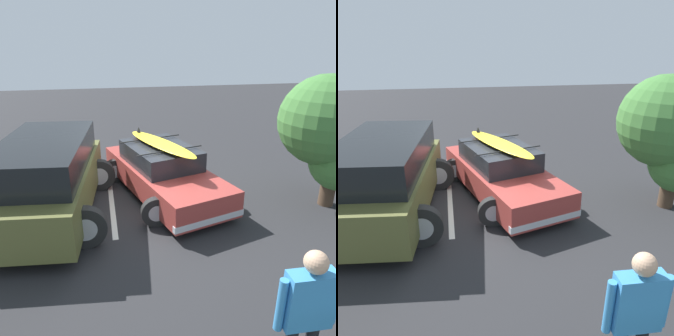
{
  "view_description": "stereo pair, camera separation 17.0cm",
  "coord_description": "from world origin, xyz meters",
  "views": [
    {
      "loc": [
        1.09,
        7.29,
        3.72
      ],
      "look_at": [
        -0.38,
        0.26,
        0.95
      ],
      "focal_mm": 35.0,
      "sensor_mm": 36.0,
      "label": 1
    },
    {
      "loc": [
        0.92,
        7.32,
        3.72
      ],
      "look_at": [
        -0.38,
        0.26,
        0.95
      ],
      "focal_mm": 35.0,
      "sensor_mm": 36.0,
      "label": 2
    }
  ],
  "objects": [
    {
      "name": "ground_plane",
      "position": [
        0.0,
        0.0,
        -0.01
      ],
      "size": [
        44.0,
        44.0,
        0.02
      ],
      "primitive_type": "cube",
      "color": "#28282B",
      "rests_on": "ground"
    },
    {
      "name": "parking_stripe",
      "position": [
        0.97,
        -0.34,
        0.0
      ],
      "size": [
        0.12,
        3.82,
        0.0
      ],
      "primitive_type": "cube",
      "rotation": [
        0.0,
        0.0,
        1.57
      ],
      "color": "silver",
      "rests_on": "ground"
    },
    {
      "name": "sedan_car",
      "position": [
        -0.37,
        -0.38,
        0.62
      ],
      "size": [
        3.01,
        4.65,
        1.55
      ],
      "color": "#9E3833",
      "rests_on": "ground"
    },
    {
      "name": "suv_car",
      "position": [
        2.32,
        0.24,
        0.94
      ],
      "size": [
        3.01,
        4.69,
        1.8
      ],
      "color": "brown",
      "rests_on": "ground"
    },
    {
      "name": "person_bystander",
      "position": [
        -0.89,
        4.97,
        1.09
      ],
      "size": [
        0.7,
        0.24,
        1.81
      ],
      "color": "black",
      "rests_on": "ground"
    }
  ]
}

